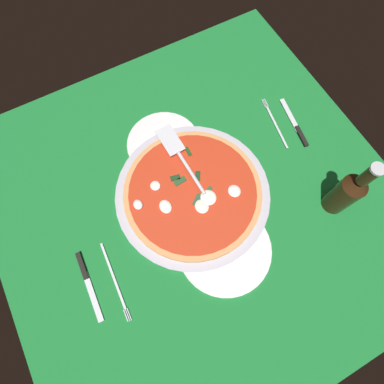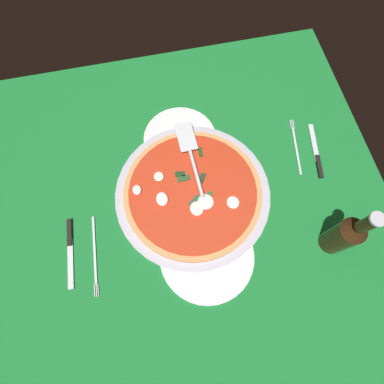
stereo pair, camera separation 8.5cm
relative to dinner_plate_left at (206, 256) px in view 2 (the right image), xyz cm
name	(u,v)px [view 2 (the right image)]	position (x,y,z in cm)	size (l,w,h in cm)	color
ground_plane	(194,203)	(15.12, -0.16, -1.00)	(107.44, 107.44, 0.80)	#186F2D
checker_pattern	(194,203)	(15.12, -0.16, -0.55)	(107.44, 107.44, 0.10)	white
pizza_pan	(192,194)	(17.48, 0.03, 0.12)	(42.89, 42.89, 1.24)	#B9B5C4
dinner_plate_left	(206,256)	(0.00, 0.00, 0.00)	(24.44, 24.44, 1.00)	white
dinner_plate_right	(178,139)	(35.51, 0.31, 0.00)	(21.52, 21.52, 1.00)	white
pizza	(192,193)	(17.41, 0.07, 1.48)	(38.04, 38.04, 2.59)	tan
pizza_server	(191,155)	(27.76, -1.89, 3.65)	(23.77, 5.25, 1.00)	silver
place_setting_near	(306,152)	(23.49, -35.61, -0.15)	(21.14, 15.35, 1.40)	white
place_setting_far	(82,251)	(8.13, 31.37, -0.15)	(21.38, 14.85, 1.40)	white
beer_bottle	(345,235)	(-3.28, -32.80, 8.54)	(6.31, 6.31, 23.14)	#321D0E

